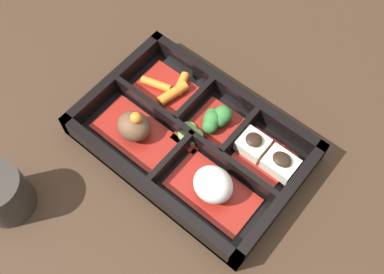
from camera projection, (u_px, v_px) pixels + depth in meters
ground_plane at (192, 145)px, 0.64m from camera, size 3.00×3.00×0.00m
bento_base at (192, 144)px, 0.64m from camera, size 0.31×0.20×0.01m
bento_rim at (193, 138)px, 0.63m from camera, size 0.31×0.20×0.04m
bowl_rice at (213, 187)px, 0.58m from camera, size 0.12×0.07×0.05m
bowl_stew at (134, 129)px, 0.63m from camera, size 0.12×0.07×0.05m
bowl_tofu at (266, 155)px, 0.61m from camera, size 0.09×0.06×0.03m
bowl_greens at (216, 119)px, 0.64m from camera, size 0.06×0.06×0.03m
bowl_carrots at (168, 88)px, 0.67m from camera, size 0.09×0.07×0.02m
bowl_pickles at (190, 136)px, 0.63m from camera, size 0.04×0.03×0.01m
tea_cup at (1, 193)px, 0.57m from camera, size 0.07×0.07×0.07m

